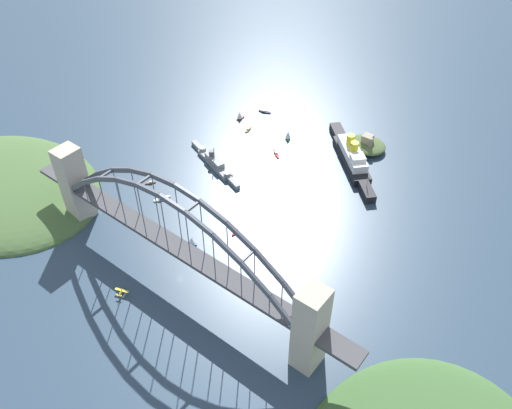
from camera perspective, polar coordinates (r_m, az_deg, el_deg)
The scene contains 16 objects.
ground_plane at distance 339.55m, azimuth -8.33°, elevation -8.00°, with size 1400.00×1400.00×0.00m, color #2D4256.
harbor_arch_bridge at distance 316.70m, azimuth -8.88°, elevation -4.29°, with size 256.31×15.97×74.73m.
headland_west_shore at distance 445.32m, azimuth -26.15°, elevation 1.47°, with size 167.89×127.90×23.36m.
ocean_liner at distance 430.68m, azimuth 10.45°, elevation 5.22°, with size 81.34×77.65×21.73m.
naval_cruiser at distance 424.14m, azimuth -4.60°, elevation 4.67°, with size 70.67×28.15×17.42m.
fort_island_mid_harbor at distance 450.52m, azimuth 12.04°, elevation 6.43°, with size 32.82×29.52×14.37m.
seaplane_taxiing_near_bridge at distance 336.49m, azimuth -14.53°, elevation -9.32°, with size 9.27×7.19×4.85m.
small_boat_0 at distance 480.81m, azimuth -1.81°, elevation 9.75°, with size 5.48×8.34×8.33m.
small_boat_1 at distance 357.36m, azimuth -7.08°, elevation -3.96°, with size 6.56×4.03×6.62m.
small_boat_2 at distance 413.57m, azimuth -11.50°, elevation 2.37°, with size 5.75×7.28×2.08m.
small_boat_3 at distance 364.23m, azimuth -2.33°, elevation -3.05°, with size 2.56×7.33×1.91m.
small_boat_4 at distance 492.39m, azimuth 0.94°, elevation 10.17°, with size 11.81×4.67×2.15m.
small_boat_5 at distance 436.68m, azimuth 2.22°, elevation 5.62°, with size 10.53×8.94×2.01m.
small_boat_6 at distance 453.89m, azimuth 3.54°, elevation 7.63°, with size 7.38×7.73×9.03m.
small_boat_7 at distance 466.78m, azimuth -0.85°, elevation 8.26°, with size 3.79×10.17×2.21m.
small_boat_8 at distance 396.97m, azimuth -10.32°, elevation 0.64°, with size 7.14×12.53×2.05m.
Camera 1 is at (173.01, -142.83, 254.87)m, focal length 36.43 mm.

